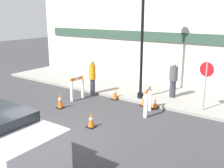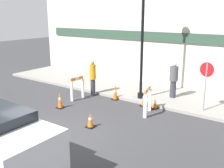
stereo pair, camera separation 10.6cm
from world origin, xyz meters
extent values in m
plane|color=#38383A|center=(0.00, 0.00, 0.00)|extent=(60.00, 60.00, 0.00)
cube|color=gray|center=(0.00, 6.17, 0.06)|extent=(18.00, 3.34, 0.13)
cube|color=beige|center=(0.00, 7.92, 2.75)|extent=(18.00, 0.12, 5.50)
cube|color=#2D4738|center=(0.00, 7.81, 2.80)|extent=(16.20, 0.10, 0.50)
cylinder|color=black|center=(0.52, 4.99, 0.25)|extent=(0.29, 0.29, 0.24)
cylinder|color=black|center=(0.52, 4.99, 3.02)|extent=(0.13, 0.13, 5.79)
cylinder|color=gray|center=(3.47, 5.05, 1.13)|extent=(0.06, 0.06, 2.00)
cylinder|color=red|center=(3.47, 5.05, 1.86)|extent=(0.59, 0.13, 0.60)
cube|color=white|center=(-2.01, 3.72, 0.48)|extent=(0.14, 0.07, 0.96)
cube|color=white|center=(-2.06, 3.00, 0.48)|extent=(0.14, 0.07, 0.96)
cube|color=orange|center=(-2.03, 3.36, 1.03)|extent=(0.08, 0.78, 0.15)
cube|color=white|center=(-2.03, 3.36, 1.03)|extent=(0.05, 0.23, 0.13)
cube|color=white|center=(1.74, 3.20, 0.49)|extent=(0.14, 0.09, 0.97)
cube|color=white|center=(1.53, 3.99, 0.49)|extent=(0.14, 0.09, 0.97)
cube|color=orange|center=(1.63, 3.60, 1.05)|extent=(0.25, 0.85, 0.15)
cube|color=white|center=(1.63, 3.60, 1.05)|extent=(0.10, 0.26, 0.13)
cube|color=black|center=(1.58, 4.40, 0.02)|extent=(0.30, 0.30, 0.04)
cone|color=orange|center=(1.58, 4.40, 0.25)|extent=(0.23, 0.22, 0.41)
cylinder|color=white|center=(1.58, 4.40, 0.27)|extent=(0.13, 0.13, 0.06)
cube|color=black|center=(-1.83, 2.03, 0.02)|extent=(0.30, 0.30, 0.04)
cone|color=orange|center=(-1.83, 2.03, 0.39)|extent=(0.23, 0.22, 0.70)
cylinder|color=white|center=(-1.83, 2.03, 0.42)|extent=(0.13, 0.13, 0.10)
cube|color=black|center=(1.05, 4.40, 0.02)|extent=(0.30, 0.30, 0.04)
cone|color=orange|center=(1.05, 4.40, 0.37)|extent=(0.23, 0.22, 0.67)
cylinder|color=white|center=(1.05, 4.40, 0.41)|extent=(0.13, 0.13, 0.09)
cube|color=black|center=(0.56, 1.25, 0.02)|extent=(0.30, 0.30, 0.04)
cone|color=orange|center=(0.56, 1.25, 0.30)|extent=(0.23, 0.23, 0.52)
cylinder|color=white|center=(0.56, 1.25, 0.33)|extent=(0.13, 0.13, 0.07)
cube|color=black|center=(-0.53, 4.40, 0.02)|extent=(0.30, 0.30, 0.04)
cone|color=orange|center=(-0.53, 4.40, 0.38)|extent=(0.23, 0.22, 0.68)
cylinder|color=white|center=(-0.53, 4.40, 0.41)|extent=(0.13, 0.13, 0.10)
cylinder|color=#33333D|center=(-1.80, 4.25, 0.44)|extent=(0.32, 0.32, 0.87)
cylinder|color=orange|center=(-1.80, 4.25, 1.23)|extent=(0.45, 0.45, 0.73)
sphere|color=tan|center=(-1.80, 4.25, 1.70)|extent=(0.29, 0.29, 0.21)
cylinder|color=#33333D|center=(1.73, 5.99, 0.54)|extent=(0.33, 0.33, 0.82)
cylinder|color=#4C4C51|center=(1.73, 5.99, 1.29)|extent=(0.46, 0.46, 0.68)
sphere|color=beige|center=(1.73, 5.99, 1.74)|extent=(0.26, 0.26, 0.22)
cylinder|color=black|center=(1.48, -1.54, 0.30)|extent=(0.60, 0.18, 0.60)
camera|label=1|loc=(6.27, -5.54, 4.03)|focal=42.00mm
camera|label=2|loc=(6.36, -5.48, 4.03)|focal=42.00mm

